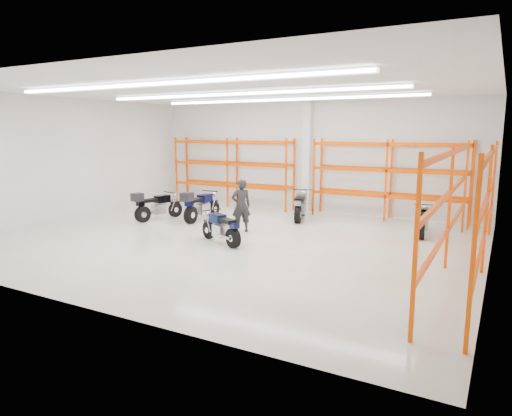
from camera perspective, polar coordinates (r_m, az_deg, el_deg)
The scene contains 12 objects.
ground at distance 14.06m, azimuth -2.90°, elevation -3.97°, with size 14.00×14.00×0.00m, color beige.
room_shell at distance 13.68m, azimuth -2.97°, elevation 9.54°, with size 14.02×12.02×4.51m.
motorcycle_main at distance 13.48m, azimuth -4.30°, elevation -2.63°, with size 1.82×0.97×0.95m.
motorcycle_back_a at distance 17.33m, azimuth -12.52°, elevation 0.19°, with size 0.90×2.11×1.10m.
motorcycle_back_b at distance 16.95m, azimuth -7.07°, elevation 0.22°, with size 0.71×2.23×1.15m.
motorcycle_back_c at distance 17.13m, azimuth 5.56°, elevation 0.19°, with size 0.88×2.15×1.08m.
motorcycle_back_d at distance 15.45m, azimuth 20.13°, elevation -1.65°, with size 0.63×1.90×0.93m.
standing_man at distance 14.93m, azimuth -1.87°, elevation 0.29°, with size 0.64×0.42×1.75m, color black.
structural_column at distance 18.89m, azimuth 6.41°, elevation 6.39°, with size 0.32×0.32×4.50m, color white.
pallet_racking_back_left at distance 20.17m, azimuth -2.99°, elevation 5.32°, with size 5.67×0.87×3.00m.
pallet_racking_back_right at distance 17.57m, azimuth 16.27°, elevation 4.31°, with size 5.67×0.87×3.00m.
pallet_racking_side at distance 11.73m, azimuth 25.07°, elevation 1.42°, with size 0.87×9.07×3.00m.
Camera 1 is at (7.20, -11.61, 3.31)m, focal length 32.00 mm.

